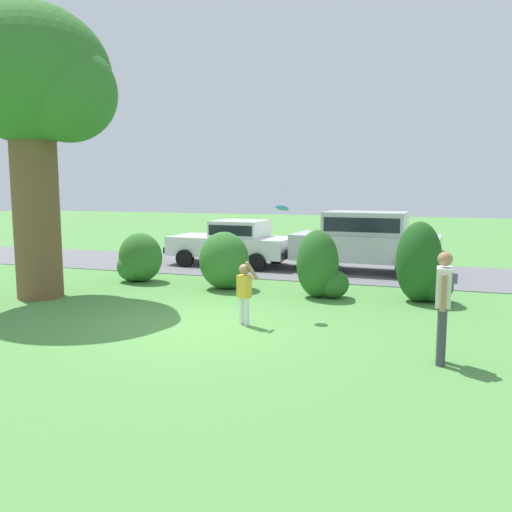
# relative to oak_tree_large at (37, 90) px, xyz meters

# --- Properties ---
(ground_plane) EXTENTS (80.00, 80.00, 0.00)m
(ground_plane) POSITION_rel_oak_tree_large_xyz_m (4.70, -1.44, -4.96)
(ground_plane) COLOR #518E42
(driveway_strip) EXTENTS (28.00, 4.40, 0.02)m
(driveway_strip) POSITION_rel_oak_tree_large_xyz_m (4.70, 6.13, -4.95)
(driveway_strip) COLOR slate
(driveway_strip) RESTS_ON ground
(oak_tree_large) EXTENTS (4.07, 3.83, 6.93)m
(oak_tree_large) POSITION_rel_oak_tree_large_xyz_m (0.00, 0.00, 0.00)
(oak_tree_large) COLOR brown
(oak_tree_large) RESTS_ON ground
(shrub_near_tree) EXTENTS (1.30, 1.08, 1.39)m
(shrub_near_tree) POSITION_rel_oak_tree_large_xyz_m (1.06, 2.54, -4.34)
(shrub_near_tree) COLOR #33702B
(shrub_near_tree) RESTS_ON ground
(shrub_centre_left) EXTENTS (1.34, 1.27, 1.52)m
(shrub_centre_left) POSITION_rel_oak_tree_large_xyz_m (3.82, 2.34, -4.26)
(shrub_centre_left) COLOR #33702B
(shrub_centre_left) RESTS_ON ground
(shrub_centre) EXTENTS (1.29, 1.01, 1.66)m
(shrub_centre) POSITION_rel_oak_tree_large_xyz_m (6.44, 2.04, -4.22)
(shrub_centre) COLOR #286023
(shrub_centre) RESTS_ON ground
(shrub_centre_right) EXTENTS (1.33, 1.11, 1.90)m
(shrub_centre_right) POSITION_rel_oak_tree_large_xyz_m (8.80, 2.33, -4.12)
(shrub_centre_right) COLOR #1E511C
(shrub_centre_right) RESTS_ON ground
(parked_sedan) EXTENTS (4.49, 2.28, 1.56)m
(parked_sedan) POSITION_rel_oak_tree_large_xyz_m (2.58, 6.25, -4.12)
(parked_sedan) COLOR white
(parked_sedan) RESTS_ON ground
(parked_suv) EXTENTS (4.78, 2.26, 1.92)m
(parked_suv) POSITION_rel_oak_tree_large_xyz_m (7.00, 6.19, -3.89)
(parked_suv) COLOR silver
(parked_suv) RESTS_ON ground
(child_thrower) EXTENTS (0.48, 0.25, 1.29)m
(child_thrower) POSITION_rel_oak_tree_large_xyz_m (5.56, -1.01, -4.25)
(child_thrower) COLOR white
(child_thrower) RESTS_ON ground
(frisbee) EXTENTS (0.29, 0.27, 0.15)m
(frisbee) POSITION_rel_oak_tree_large_xyz_m (6.01, 0.05, -2.70)
(frisbee) COLOR #337FDB
(adult_onlooker) EXTENTS (0.23, 0.53, 1.74)m
(adult_onlooker) POSITION_rel_oak_tree_large_xyz_m (9.20, -2.21, -3.98)
(adult_onlooker) COLOR #3F3F4C
(adult_onlooker) RESTS_ON ground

